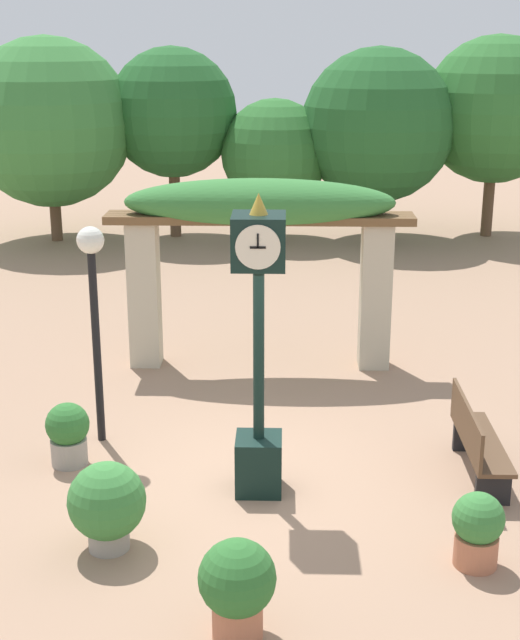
% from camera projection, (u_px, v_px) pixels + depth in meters
% --- Properties ---
extents(ground_plane, '(60.00, 60.00, 0.00)m').
position_uv_depth(ground_plane, '(250.00, 482.00, 10.19)').
color(ground_plane, '#9E7A60').
extents(pedestal_clock, '(0.55, 0.60, 3.35)m').
position_uv_depth(pedestal_clock, '(259.00, 350.00, 9.51)').
color(pedestal_clock, black).
rests_on(pedestal_clock, ground).
extents(pergola, '(4.57, 1.06, 2.89)m').
position_uv_depth(pergola, '(259.00, 225.00, 13.20)').
color(pergola, '#BCB299').
rests_on(pergola, ground).
extents(potted_plant_near_left, '(0.50, 0.50, 0.75)m').
position_uv_depth(potted_plant_near_left, '(478.00, 528.00, 8.47)').
color(potted_plant_near_left, '#B26B4C').
rests_on(potted_plant_near_left, ground).
extents(potted_plant_near_right, '(0.52, 0.52, 0.77)m').
position_uv_depth(potted_plant_near_right, '(68.00, 432.00, 10.50)').
color(potted_plant_near_right, gray).
rests_on(potted_plant_near_right, ground).
extents(potted_plant_far_left, '(0.77, 0.77, 0.91)m').
position_uv_depth(potted_plant_far_left, '(107.00, 504.00, 8.72)').
color(potted_plant_far_left, gray).
rests_on(potted_plant_far_left, ground).
extents(potted_plant_far_right, '(0.66, 0.66, 0.90)m').
position_uv_depth(potted_plant_far_right, '(237.00, 585.00, 7.40)').
color(potted_plant_far_right, '#B26B4C').
rests_on(potted_plant_far_right, ground).
extents(park_bench, '(0.42, 1.67, 0.89)m').
position_uv_depth(park_bench, '(476.00, 441.00, 10.21)').
color(park_bench, brown).
rests_on(park_bench, ground).
extents(lamp_post, '(0.33, 0.33, 2.74)m').
position_uv_depth(lamp_post, '(93.00, 286.00, 10.66)').
color(lamp_post, black).
rests_on(lamp_post, ground).
extents(tree_line, '(14.77, 4.71, 4.98)m').
position_uv_depth(tree_line, '(263.00, 122.00, 21.80)').
color(tree_line, brown).
rests_on(tree_line, ground).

